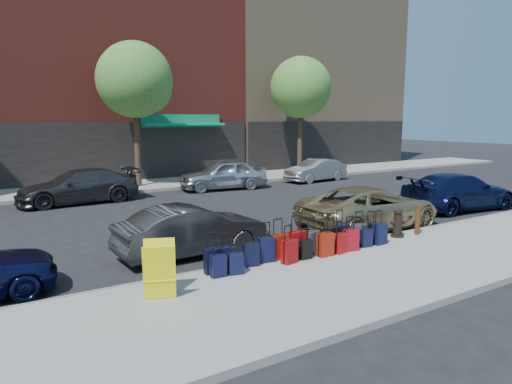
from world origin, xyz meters
TOP-DOWN VIEW (x-y plane):
  - ground at (0.00, 0.00)m, footprint 120.00×120.00m
  - sidewalk_near at (0.00, -6.50)m, footprint 60.00×4.00m
  - sidewalk_far at (0.00, 10.00)m, footprint 60.00×4.00m
  - curb_near at (0.00, -4.48)m, footprint 60.00×0.08m
  - curb_far at (0.00, 7.98)m, footprint 60.00×0.08m
  - building_center at (0.00, 17.99)m, footprint 17.00×12.85m
  - building_right at (16.00, 17.99)m, footprint 15.00×12.12m
  - tree_center at (0.64, 9.50)m, footprint 3.80×3.80m
  - tree_right at (11.14, 9.50)m, footprint 3.80×3.80m
  - suitcase_front_0 at (-2.42, -4.82)m, footprint 0.41×0.25m
  - suitcase_front_1 at (-2.05, -4.76)m, footprint 0.37×0.22m
  - suitcase_front_2 at (-1.44, -4.83)m, footprint 0.40×0.26m
  - suitcase_front_3 at (-0.96, -4.76)m, footprint 0.43×0.28m
  - suitcase_front_4 at (-0.58, -4.75)m, footprint 0.43×0.25m
  - suitcase_front_5 at (-0.06, -4.79)m, footprint 0.45×0.26m
  - suitcase_front_6 at (0.42, -4.81)m, footprint 0.42×0.27m
  - suitcase_front_7 at (1.07, -4.82)m, footprint 0.42×0.24m
  - suitcase_front_8 at (1.43, -4.77)m, footprint 0.45×0.30m
  - suitcase_front_9 at (2.07, -4.82)m, footprint 0.42×0.27m
  - suitcase_front_10 at (2.52, -4.83)m, footprint 0.39×0.25m
  - suitcase_back_0 at (-2.43, -5.09)m, footprint 0.35×0.21m
  - suitcase_back_1 at (-2.02, -5.14)m, footprint 0.36×0.25m
  - suitcase_back_4 at (-0.55, -5.14)m, footprint 0.43×0.30m
  - suitcase_back_5 at (-0.02, -5.08)m, footprint 0.32×0.19m
  - suitcase_back_6 at (0.55, -5.15)m, footprint 0.41×0.25m
  - suitcase_back_7 at (1.06, -5.16)m, footprint 0.38×0.27m
  - suitcase_back_8 at (1.44, -5.14)m, footprint 0.41×0.27m
  - suitcase_back_9 at (2.05, -5.09)m, footprint 0.34×0.22m
  - suitcase_back_10 at (2.55, -5.11)m, footprint 0.41×0.26m
  - fire_hydrant at (3.61, -4.81)m, footprint 0.44×0.38m
  - bollard at (4.32, -4.94)m, footprint 0.17×0.17m
  - display_rack at (-3.91, -5.51)m, footprint 0.81×0.84m
  - car_near_1 at (-2.01, -2.82)m, footprint 4.09×1.60m
  - car_near_2 at (4.13, -3.19)m, footprint 5.07×2.39m
  - car_near_3 at (9.45, -2.80)m, footprint 5.19×2.54m
  - car_far_1 at (-3.00, 6.75)m, footprint 5.09×2.30m
  - car_far_2 at (4.08, 6.90)m, footprint 4.67×2.39m
  - car_far_3 at (10.09, 6.79)m, footprint 4.06×1.80m

SIDE VIEW (x-z plane):
  - ground at x=0.00m, z-range 0.00..0.00m
  - sidewalk_near at x=0.00m, z-range 0.00..0.15m
  - sidewalk_far at x=0.00m, z-range 0.00..0.15m
  - curb_near at x=0.00m, z-range 0.00..0.15m
  - curb_far at x=0.00m, z-range 0.00..0.15m
  - suitcase_back_5 at x=-0.02m, z-range 0.01..0.77m
  - suitcase_back_9 at x=2.05m, z-range 0.01..0.78m
  - suitcase_back_1 at x=-2.02m, z-range 0.00..0.79m
  - suitcase_back_0 at x=-2.43m, z-range 0.00..0.81m
  - suitcase_back_7 at x=1.06m, z-range -0.01..0.83m
  - suitcase_front_1 at x=-2.05m, z-range -0.01..0.86m
  - suitcase_front_10 at x=2.52m, z-range -0.01..0.87m
  - suitcase_front_2 at x=-1.44m, z-range -0.02..0.88m
  - suitcase_back_8 at x=1.44m, z-range -0.02..0.89m
  - suitcase_back_4 at x=-0.55m, z-range -0.02..0.90m
  - suitcase_front_9 at x=2.07m, z-range -0.02..0.91m
  - suitcase_front_0 at x=-2.42m, z-range -0.02..0.91m
  - suitcase_back_10 at x=2.55m, z-range -0.03..0.92m
  - suitcase_front_6 at x=0.42m, z-range -0.03..0.92m
  - suitcase_back_6 at x=0.55m, z-range -0.03..0.93m
  - suitcase_front_3 at x=-0.96m, z-range -0.03..0.94m
  - suitcase_front_7 at x=1.07m, z-range -0.03..0.95m
  - suitcase_front_4 at x=-0.58m, z-range -0.04..0.97m
  - suitcase_front_8 at x=1.43m, z-range -0.04..0.98m
  - suitcase_front_5 at x=-0.06m, z-range -0.04..1.00m
  - fire_hydrant at x=3.61m, z-range 0.12..0.97m
  - bollard at x=4.32m, z-range 0.16..1.06m
  - car_far_3 at x=10.09m, z-range 0.00..1.30m
  - car_near_1 at x=-2.01m, z-range 0.00..1.33m
  - display_rack at x=-3.91m, z-range 0.14..1.23m
  - car_near_2 at x=4.13m, z-range 0.00..1.40m
  - car_far_1 at x=-3.00m, z-range 0.00..1.45m
  - car_near_3 at x=9.45m, z-range 0.00..1.45m
  - car_far_2 at x=4.08m, z-range 0.00..1.52m
  - tree_center at x=0.64m, z-range 1.78..9.05m
  - tree_right at x=11.14m, z-range 1.78..9.05m
  - building_right at x=16.00m, z-range -0.02..17.98m
  - building_center at x=0.00m, z-range -0.02..19.98m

